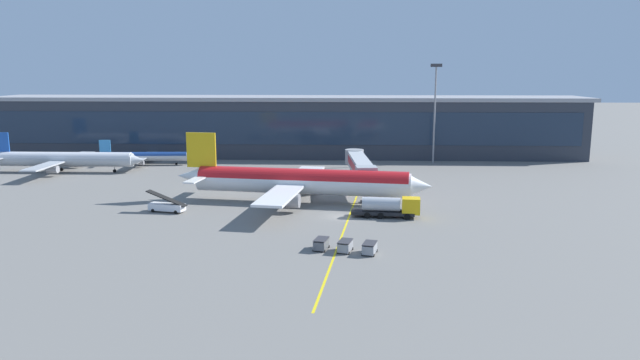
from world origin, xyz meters
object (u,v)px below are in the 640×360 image
object	(u,v)px
fuel_tanker	(390,207)
belt_loader	(167,206)
baggage_cart_1	(345,246)
commuter_jet_far	(65,159)
baggage_cart_2	(370,248)
commuter_jet_near	(145,156)
main_airliner	(300,181)
baggage_cart_0	(321,244)

from	to	relation	value
fuel_tanker	belt_loader	size ratio (longest dim) A/B	1.57
baggage_cart_1	commuter_jet_far	bearing A→B (deg)	138.25
baggage_cart_2	commuter_jet_near	bearing A→B (deg)	127.27
main_airliner	baggage_cart_2	bearing A→B (deg)	-69.16
baggage_cart_0	baggage_cart_2	distance (m)	6.40
main_airliner	commuter_jet_far	xyz separation A→B (m)	(-56.29, 29.30, -0.84)
belt_loader	commuter_jet_far	xyz separation A→B (m)	(-34.78, 36.99, 2.05)
fuel_tanker	commuter_jet_near	xyz separation A→B (m)	(-56.44, 49.91, 0.42)
fuel_tanker	commuter_jet_far	size ratio (longest dim) A/B	0.30
belt_loader	baggage_cart_0	world-z (taller)	belt_loader
main_airliner	baggage_cart_1	world-z (taller)	main_airliner
main_airliner	fuel_tanker	size ratio (longest dim) A/B	4.16
fuel_tanker	baggage_cart_0	distance (m)	20.20
fuel_tanker	commuter_jet_far	xyz separation A→B (m)	(-71.29, 39.08, 1.29)
commuter_jet_far	commuter_jet_near	size ratio (longest dim) A/B	1.50
baggage_cart_1	commuter_jet_far	distance (m)	85.95
belt_loader	baggage_cart_1	xyz separation A→B (m)	(29.33, -20.22, -0.21)
baggage_cart_2	baggage_cart_0	bearing A→B (deg)	165.96
baggage_cart_1	main_airliner	bearing A→B (deg)	105.64
commuter_jet_far	main_airliner	bearing A→B (deg)	-27.50
commuter_jet_far	baggage_cart_1	bearing A→B (deg)	-41.75
main_airliner	belt_loader	bearing A→B (deg)	-160.34
commuter_jet_near	commuter_jet_far	bearing A→B (deg)	-143.90
fuel_tanker	baggage_cart_2	xyz separation A→B (m)	(-4.08, -18.91, -0.96)
commuter_jet_far	commuter_jet_near	world-z (taller)	commuter_jet_far
belt_loader	baggage_cart_1	world-z (taller)	belt_loader
main_airliner	baggage_cart_0	bearing A→B (deg)	-80.16
fuel_tanker	commuter_jet_near	distance (m)	75.35
main_airliner	commuter_jet_far	distance (m)	63.47
main_airliner	baggage_cart_0	world-z (taller)	main_airliner
baggage_cart_2	commuter_jet_near	xyz separation A→B (m)	(-52.36, 68.82, 1.39)
baggage_cart_0	commuter_jet_near	world-z (taller)	commuter_jet_near
main_airliner	baggage_cart_2	distance (m)	30.85
baggage_cart_1	commuter_jet_far	world-z (taller)	commuter_jet_far
baggage_cart_0	baggage_cart_1	size ratio (longest dim) A/B	1.00
baggage_cart_2	baggage_cart_1	bearing A→B (deg)	165.96
main_airliner	belt_loader	size ratio (longest dim) A/B	6.51
fuel_tanker	baggage_cart_1	size ratio (longest dim) A/B	3.73
belt_loader	baggage_cart_0	xyz separation A→B (m)	(26.22, -19.45, -0.21)
main_airliner	baggage_cart_2	xyz separation A→B (m)	(10.92, -28.69, -3.09)
main_airliner	belt_loader	xyz separation A→B (m)	(-21.52, -7.69, -2.89)
baggage_cart_1	baggage_cart_2	size ratio (longest dim) A/B	1.00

